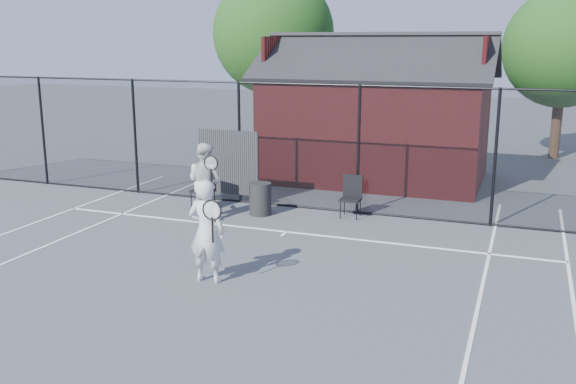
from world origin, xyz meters
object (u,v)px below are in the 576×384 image
(clubhouse, at_px, (377,124))
(chair_right, at_px, (351,197))
(player_back, at_px, (205,181))
(player_front, at_px, (207,231))
(waste_bin, at_px, (260,199))
(chair_left, at_px, (203,189))

(clubhouse, xyz_separation_m, chair_right, (0.45, -4.40, -1.14))
(player_back, bearing_deg, player_front, -61.70)
(chair_right, xyz_separation_m, waste_bin, (-2.02, -0.50, -0.09))
(chair_right, bearing_deg, player_back, -159.76)
(chair_left, height_order, chair_right, chair_left)
(clubhouse, distance_m, chair_left, 5.89)
(clubhouse, height_order, chair_left, clubhouse)
(clubhouse, relative_size, chair_left, 6.61)
(chair_right, bearing_deg, chair_left, -173.48)
(player_front, bearing_deg, chair_right, 75.98)
(player_front, height_order, chair_left, player_front)
(clubhouse, height_order, waste_bin, clubhouse)
(chair_left, distance_m, chair_right, 3.56)
(waste_bin, bearing_deg, chair_right, 13.89)
(clubhouse, height_order, chair_right, clubhouse)
(player_back, xyz_separation_m, chair_right, (3.07, 1.23, -0.40))
(waste_bin, bearing_deg, clubhouse, 72.19)
(chair_left, xyz_separation_m, waste_bin, (1.50, 0.00, -0.12))
(player_front, xyz_separation_m, chair_right, (1.18, 4.73, -0.41))
(player_front, relative_size, waste_bin, 2.32)
(player_back, distance_m, waste_bin, 1.36)
(player_front, height_order, chair_right, player_front)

